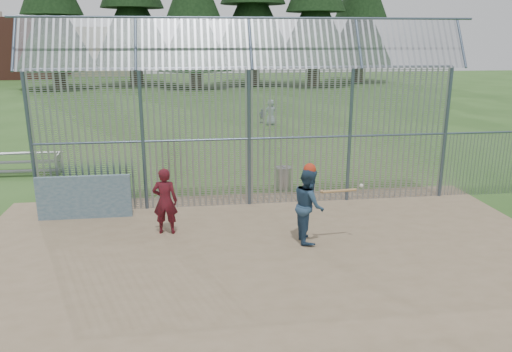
{
  "coord_description": "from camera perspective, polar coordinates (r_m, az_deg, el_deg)",
  "views": [
    {
      "loc": [
        -1.66,
        -10.51,
        4.83
      ],
      "look_at": [
        0.0,
        2.0,
        1.3
      ],
      "focal_mm": 35.0,
      "sensor_mm": 36.0,
      "label": 1
    }
  ],
  "objects": [
    {
      "name": "trash_can",
      "position": [
        16.33,
        3.11,
        -0.21
      ],
      "size": [
        0.56,
        0.56,
        0.82
      ],
      "color": "gray",
      "rests_on": "ground"
    },
    {
      "name": "backstop_fence",
      "position": [
        14.58,
        6.35,
        5.78
      ],
      "size": [
        20.09,
        0.81,
        5.3
      ],
      "color": "#47566B",
      "rests_on": "ground"
    },
    {
      "name": "bleacher",
      "position": [
        20.03,
        -25.52,
        1.33
      ],
      "size": [
        3.0,
        0.95,
        0.72
      ],
      "color": "slate",
      "rests_on": "ground"
    },
    {
      "name": "bg_kid_standing",
      "position": [
        28.26,
        1.69,
        7.26
      ],
      "size": [
        0.77,
        0.56,
        1.45
      ],
      "primitive_type": "imported",
      "rotation": [
        0.0,
        0.0,
        3.28
      ],
      "color": "gray",
      "rests_on": "ground"
    },
    {
      "name": "onlooker",
      "position": [
        12.69,
        -10.35,
        -2.83
      ],
      "size": [
        0.67,
        0.48,
        1.7
      ],
      "primitive_type": "imported",
      "rotation": [
        0.0,
        0.0,
        3.02
      ],
      "color": "maroon",
      "rests_on": "dirt_infield"
    },
    {
      "name": "batter",
      "position": [
        12.06,
        6.04,
        -3.33
      ],
      "size": [
        0.71,
        0.9,
        1.82
      ],
      "primitive_type": "imported",
      "rotation": [
        0.0,
        0.0,
        1.55
      ],
      "color": "navy",
      "rests_on": "dirt_infield"
    },
    {
      "name": "dugout_wall",
      "position": [
        14.36,
        -19.03,
        -2.31
      ],
      "size": [
        2.5,
        0.12,
        1.2
      ],
      "primitive_type": "cube",
      "color": "#38566B",
      "rests_on": "dirt_infield"
    },
    {
      "name": "bg_kid_seated",
      "position": [
        29.03,
        0.7,
        6.88
      ],
      "size": [
        0.5,
        0.23,
        0.84
      ],
      "primitive_type": "imported",
      "rotation": [
        0.0,
        0.0,
        3.19
      ],
      "color": "slate",
      "rests_on": "ground"
    },
    {
      "name": "dirt_infield",
      "position": [
        11.24,
        1.71,
        -9.79
      ],
      "size": [
        14.0,
        10.0,
        0.02
      ],
      "primitive_type": "cube",
      "color": "#756047",
      "rests_on": "ground"
    },
    {
      "name": "ground",
      "position": [
        11.69,
        1.31,
        -8.79
      ],
      "size": [
        120.0,
        120.0,
        0.0
      ],
      "primitive_type": "plane",
      "color": "#2D511E",
      "rests_on": "ground"
    },
    {
      "name": "distant_buildings",
      "position": [
        70.39,
        -26.1,
        13.09
      ],
      "size": [
        26.5,
        10.5,
        8.0
      ],
      "color": "brown",
      "rests_on": "ground"
    },
    {
      "name": "batting_gear",
      "position": [
        11.83,
        6.76,
        0.35
      ],
      "size": [
        1.37,
        0.48,
        0.7
      ],
      "color": "#B22E17",
      "rests_on": "ground"
    }
  ]
}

